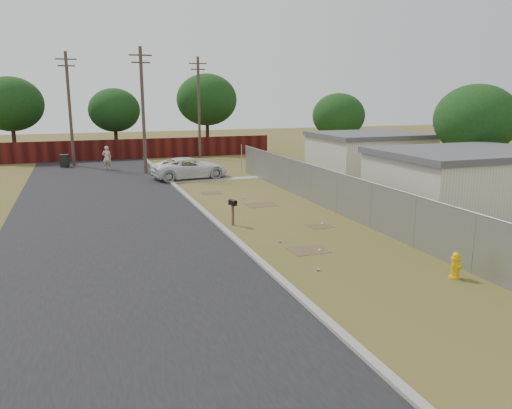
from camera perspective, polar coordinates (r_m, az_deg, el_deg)
name	(u,v)px	position (r m, az deg, el deg)	size (l,w,h in m)	color
ground	(278,218)	(23.46, 2.50, -1.56)	(120.00, 120.00, 0.00)	brown
street	(116,196)	(29.72, -15.72, 1.00)	(15.10, 60.00, 0.12)	black
chainlink_fence	(327,193)	(25.49, 8.16, 1.29)	(0.10, 27.06, 2.02)	#95999D
privacy_fence	(109,150)	(46.39, -16.43, 6.01)	(30.00, 0.12, 1.80)	#4B1310
utility_poles	(140,107)	(42.04, -13.14, 10.77)	(12.60, 8.24, 9.00)	#4D3E33
houses	(411,167)	(30.63, 17.33, 4.16)	(9.30, 17.24, 3.10)	beige
horizon_trees	(187,107)	(45.63, -7.85, 11.00)	(33.32, 31.94, 7.78)	#392619
fire_hydrant	(456,265)	(16.99, 21.86, -6.49)	(0.43, 0.44, 0.89)	#E2AB0B
mailbox	(233,205)	(22.00, -2.67, -0.04)	(0.30, 0.51, 1.17)	brown
pickup_truck	(190,168)	(34.83, -7.57, 4.16)	(2.42, 5.25, 1.46)	silver
pedestrian	(107,158)	(40.38, -16.67, 5.14)	(0.67, 0.44, 1.84)	#C2B38E
trash_bin	(64,161)	(42.89, -21.05, 4.70)	(0.77, 0.84, 1.02)	black
scattered_litter	(292,232)	(20.98, 4.15, -3.15)	(3.00, 12.09, 0.07)	silver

